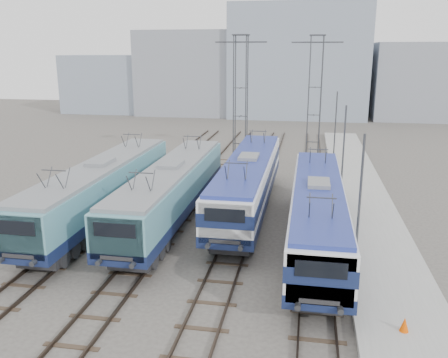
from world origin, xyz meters
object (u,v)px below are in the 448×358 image
Objects in this scene: locomotive_center_right at (248,179)px; catenary_tower_east at (315,97)px; locomotive_far_right at (317,209)px; mast_rear at (335,129)px; mast_mid at (343,154)px; catenary_tower_west at (240,98)px; locomotive_far_left at (101,187)px; safety_cone at (404,324)px; mast_front at (359,207)px; locomotive_center_left at (171,189)px.

locomotive_center_right is 15.00m from catenary_tower_east.
locomotive_far_right is 2.54× the size of mast_rear.
catenary_tower_west is at bearing 137.07° from mast_mid.
locomotive_far_left is 24.52m from mast_rear.
catenary_tower_east is at bearing -136.40° from mast_rear.
mast_rear is at bearing 92.72° from safety_cone.
locomotive_center_right is 2.63× the size of mast_front.
mast_front is 24.00m from mast_rear.
locomotive_center_left is at bearing 164.78° from locomotive_far_right.
mast_mid is at bearing 24.77° from locomotive_far_left.
mast_front reaches higher than safety_cone.
catenary_tower_west is at bearing 113.27° from mast_front.
locomotive_center_left reaches higher than safety_cone.
catenary_tower_west is (2.25, 14.60, 4.38)m from locomotive_center_left.
mast_front is at bearing -57.88° from locomotive_far_right.
mast_front is at bearing -66.73° from catenary_tower_west.
mast_rear is (0.00, 12.00, 0.00)m from mast_mid.
catenary_tower_east reaches higher than locomotive_center_left.
mast_mid is (8.60, -8.00, -3.14)m from catenary_tower_west.
mast_front reaches higher than locomotive_far_right.
mast_front is 12.00m from mast_mid.
mast_rear is (1.85, 21.05, 1.23)m from locomotive_far_right.
locomotive_far_right is 1.48× the size of catenary_tower_east.
safety_cone is at bearing -82.70° from catenary_tower_east.
mast_rear reaches higher than safety_cone.
mast_mid is at bearing -42.93° from catenary_tower_west.
locomotive_far_left is at bearing 171.69° from locomotive_far_right.
locomotive_center_right is 15.66m from safety_cone.
locomotive_center_right is 7.45m from mast_mid.
locomotive_center_left is at bearing 6.05° from locomotive_far_left.
catenary_tower_west reaches higher than locomotive_far_right.
catenary_tower_west is 1.71× the size of mast_rear.
catenary_tower_west is 27.80m from safety_cone.
locomotive_center_right is at bearing 127.50° from mast_front.
locomotive_center_left is 2.60× the size of mast_front.
mast_front is (10.85, -5.40, 1.23)m from locomotive_center_left.
locomotive_far_left is 32.16× the size of safety_cone.
mast_mid is at bearing 90.00° from mast_front.
mast_mid is 12.17× the size of safety_cone.
catenary_tower_east is 10.69m from mast_mid.
locomotive_center_left is at bearing -120.25° from mast_rear.
locomotive_far_left is 1.54× the size of catenary_tower_west.
mast_rear is (2.10, 2.00, -3.14)m from catenary_tower_east.
catenary_tower_west is 9.99m from mast_rear.
mast_front reaches higher than locomotive_center_left.
locomotive_far_left is at bearing -114.11° from catenary_tower_west.
locomotive_far_right is 2.54× the size of mast_mid.
locomotive_center_left is 31.64× the size of safety_cone.
safety_cone is (12.24, -10.62, -1.68)m from locomotive_center_left.
catenary_tower_east reaches higher than mast_rear.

